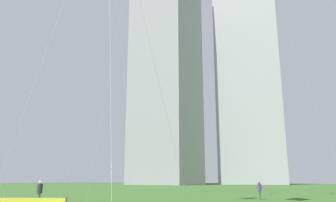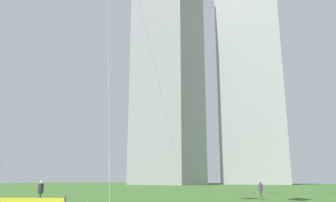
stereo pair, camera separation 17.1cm
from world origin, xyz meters
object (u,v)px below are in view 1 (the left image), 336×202
at_px(person_standing_1, 40,191).
at_px(distant_highrise_1, 248,69).
at_px(person_standing_0, 260,189).
at_px(distant_highrise_0, 164,72).

xyz_separation_m(person_standing_1, distant_highrise_1, (-14.86, 109.63, 44.39)).
distance_m(person_standing_0, distant_highrise_0, 93.97).
relative_size(person_standing_1, distant_highrise_0, 0.02).
distance_m(person_standing_0, distant_highrise_1, 107.96).
height_order(person_standing_1, distant_highrise_1, distant_highrise_1).
relative_size(distant_highrise_0, distant_highrise_1, 0.89).
bearing_deg(distant_highrise_0, person_standing_0, -43.68).
height_order(person_standing_0, distant_highrise_1, distant_highrise_1).
relative_size(person_standing_1, distant_highrise_1, 0.02).
bearing_deg(distant_highrise_1, person_standing_1, -94.11).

